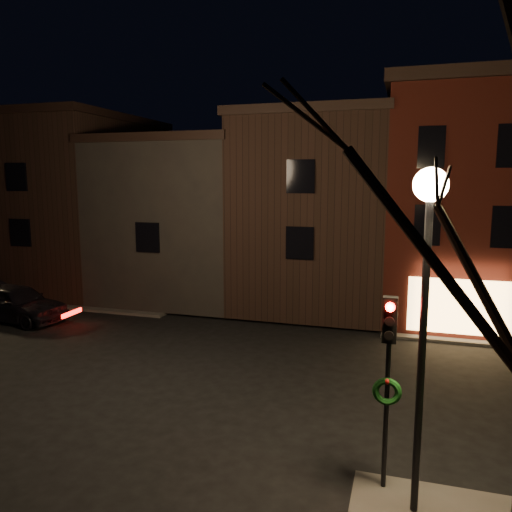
# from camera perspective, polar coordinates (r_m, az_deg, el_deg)

# --- Properties ---
(ground) EXTENTS (120.00, 120.00, 0.00)m
(ground) POSITION_cam_1_polar(r_m,az_deg,el_deg) (17.51, -3.88, -12.69)
(ground) COLOR black
(ground) RESTS_ON ground
(sidewalk_far_left) EXTENTS (30.00, 30.00, 0.12)m
(sidewalk_far_left) POSITION_cam_1_polar(r_m,az_deg,el_deg) (44.14, -19.14, -0.01)
(sidewalk_far_left) COLOR #2D2B28
(sidewalk_far_left) RESTS_ON ground
(corner_building) EXTENTS (6.50, 8.50, 10.50)m
(corner_building) POSITION_cam_1_polar(r_m,az_deg,el_deg) (24.81, 22.02, 5.81)
(corner_building) COLOR #42120B
(corner_building) RESTS_ON ground
(row_building_a) EXTENTS (7.30, 10.30, 9.40)m
(row_building_a) POSITION_cam_1_polar(r_m,az_deg,el_deg) (26.13, 7.36, 5.24)
(row_building_a) COLOR black
(row_building_a) RESTS_ON ground
(row_building_b) EXTENTS (7.80, 10.30, 8.40)m
(row_building_b) POSITION_cam_1_polar(r_m,az_deg,el_deg) (28.28, -7.34, 4.48)
(row_building_b) COLOR black
(row_building_b) RESTS_ON ground
(row_building_c) EXTENTS (7.30, 10.30, 9.90)m
(row_building_c) POSITION_cam_1_polar(r_m,az_deg,el_deg) (31.91, -19.39, 5.89)
(row_building_c) COLOR black
(row_building_c) RESTS_ON ground
(street_lamp_near) EXTENTS (0.60, 0.60, 6.48)m
(street_lamp_near) POSITION_cam_1_polar(r_m,az_deg,el_deg) (9.31, 19.00, 0.80)
(street_lamp_near) COLOR black
(street_lamp_near) RESTS_ON sidewalk_near_right
(traffic_signal) EXTENTS (0.58, 0.38, 4.05)m
(traffic_signal) POSITION_cam_1_polar(r_m,az_deg,el_deg) (10.35, 14.86, -11.80)
(traffic_signal) COLOR black
(traffic_signal) RESTS_ON sidewalk_near_right
(parked_car_a) EXTENTS (5.21, 2.60, 1.71)m
(parked_car_a) POSITION_cam_1_polar(r_m,az_deg,el_deg) (25.26, -25.77, -4.82)
(parked_car_a) COLOR black
(parked_car_a) RESTS_ON ground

